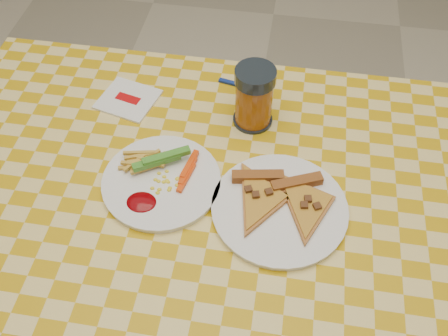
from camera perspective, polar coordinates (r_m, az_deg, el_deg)
The scene contains 8 objects.
table at distance 1.06m, azimuth -0.91°, elevation -6.24°, with size 1.28×0.88×0.76m.
plate_left at distance 1.03m, azimuth -7.14°, elevation -1.63°, with size 0.24×0.24×0.01m, color white.
plate_right at distance 0.99m, azimuth 6.34°, elevation -4.70°, with size 0.26×0.26×0.01m, color white.
fries_veggies at distance 1.03m, azimuth -7.49°, elevation -0.32°, with size 0.18×0.17×0.04m.
pizza_slices at distance 0.98m, azimuth 6.58°, elevation -3.50°, with size 0.27×0.24×0.02m.
drink_glass at distance 1.09m, azimuth 3.45°, elevation 8.07°, with size 0.09×0.09×0.15m.
napkin at distance 1.21m, azimuth -10.91°, elevation 7.71°, with size 0.15×0.14×0.01m.
fork at distance 1.22m, azimuth 2.46°, elevation 9.30°, with size 0.13×0.04×0.01m.
Camera 1 is at (0.11, -0.56, 1.58)m, focal length 40.00 mm.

